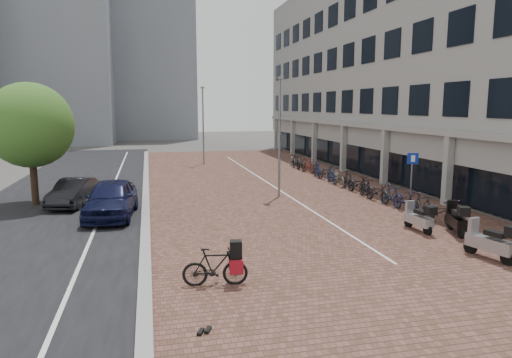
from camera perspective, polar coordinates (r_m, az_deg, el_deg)
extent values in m
plane|color=#474442|center=(16.37, 4.83, -7.72)|extent=(140.00, 140.00, 0.00)
cube|color=brown|center=(28.16, 1.18, -0.59)|extent=(14.50, 42.00, 0.04)
cube|color=black|center=(27.61, -21.53, -1.42)|extent=(8.00, 50.00, 0.03)
cube|color=gray|center=(27.29, -13.42, -1.01)|extent=(0.35, 42.00, 0.14)
cube|color=white|center=(27.38, -17.39, -1.25)|extent=(0.12, 44.00, 0.00)
cube|color=white|center=(28.20, 1.58, -0.52)|extent=(0.10, 30.00, 0.00)
cube|color=gray|center=(35.90, 17.40, 14.68)|extent=(8.00, 40.00, 13.00)
cube|color=black|center=(34.25, 11.94, 3.79)|extent=(0.15, 38.00, 3.20)
cube|color=gray|center=(34.06, 11.73, 6.72)|extent=(1.60, 38.00, 0.30)
cube|color=gray|center=(23.52, 22.56, 0.98)|extent=(0.35, 0.35, 3.40)
cube|color=gray|center=(28.57, 15.57, 2.65)|extent=(0.35, 0.35, 3.40)
cube|color=gray|center=(33.92, 10.71, 3.78)|extent=(0.35, 0.35, 3.40)
cube|color=gray|center=(39.47, 7.19, 4.58)|extent=(0.35, 0.35, 3.40)
cube|color=gray|center=(45.13, 4.54, 5.17)|extent=(0.35, 0.35, 3.40)
cube|color=gray|center=(50.86, 2.49, 5.62)|extent=(0.35, 0.35, 3.40)
cube|color=gray|center=(64.86, -24.09, 18.29)|extent=(14.00, 12.00, 32.00)
cube|color=gray|center=(70.39, -12.82, 15.56)|extent=(12.00, 10.00, 26.00)
imported|color=#0E1133|center=(20.60, -17.42, -2.33)|extent=(2.29, 4.85, 1.60)
imported|color=black|center=(23.63, -21.54, -1.53)|extent=(2.15, 4.07, 1.28)
imported|color=black|center=(12.38, -5.07, -10.77)|extent=(1.78, 0.71, 1.04)
cube|color=black|center=(12.23, -5.10, -8.71)|extent=(0.35, 0.33, 0.47)
cube|color=maroon|center=(12.34, -6.10, -10.60)|extent=(0.37, 0.15, 0.36)
cube|color=maroon|center=(12.40, -4.05, -10.48)|extent=(0.37, 0.15, 0.36)
cylinder|color=slate|center=(23.28, 18.59, -0.25)|extent=(0.07, 0.07, 2.29)
cube|color=#0C26A5|center=(23.11, 18.77, 2.41)|extent=(0.51, 0.20, 0.52)
cylinder|color=slate|center=(23.70, 2.90, 4.99)|extent=(0.12, 0.12, 6.09)
cylinder|color=slate|center=(37.38, -6.54, 6.44)|extent=(0.12, 0.12, 6.13)
cylinder|color=#382619|center=(24.43, -25.69, 0.03)|extent=(0.33, 0.33, 2.54)
sphere|color=#365E20|center=(24.20, -26.10, 5.98)|extent=(3.99, 3.99, 3.99)
sphere|color=#365E20|center=(24.67, -24.71, 4.85)|extent=(2.54, 2.54, 2.54)
imported|color=black|center=(19.91, 21.63, -3.77)|extent=(0.99, 2.06, 1.04)
imported|color=black|center=(20.84, 19.82, -3.10)|extent=(0.55, 1.76, 1.05)
imported|color=black|center=(21.72, 17.90, -2.54)|extent=(0.71, 1.98, 1.04)
imported|color=black|center=(22.68, 16.36, -1.97)|extent=(0.54, 1.76, 1.05)
imported|color=black|center=(23.61, 14.74, -1.50)|extent=(0.86, 2.02, 1.04)
imported|color=black|center=(24.59, 13.35, -1.02)|extent=(0.66, 1.79, 1.05)
imported|color=black|center=(25.67, 12.49, -0.59)|extent=(0.98, 2.05, 1.04)
imported|color=black|center=(26.66, 11.29, -0.18)|extent=(0.66, 1.79, 1.05)
imported|color=#53514B|center=(27.68, 10.19, 0.17)|extent=(0.90, 2.04, 1.04)
imported|color=#15203B|center=(28.72, 9.27, 0.53)|extent=(0.67, 1.79, 1.05)
imported|color=black|center=(29.81, 8.59, 0.84)|extent=(1.01, 2.06, 1.04)
imported|color=#131C36|center=(30.82, 7.56, 1.14)|extent=(0.71, 1.80, 1.05)
imported|color=black|center=(32.01, 7.44, 1.42)|extent=(0.93, 2.04, 1.04)
imported|color=#531A16|center=(33.01, 6.42, 1.68)|extent=(0.67, 1.79, 1.05)
imported|color=black|center=(34.05, 5.57, 1.91)|extent=(0.84, 2.02, 1.04)
imported|color=black|center=(35.13, 4.94, 2.15)|extent=(0.56, 1.76, 1.05)
imported|color=#4C4B45|center=(36.26, 4.59, 2.35)|extent=(0.95, 2.05, 1.04)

